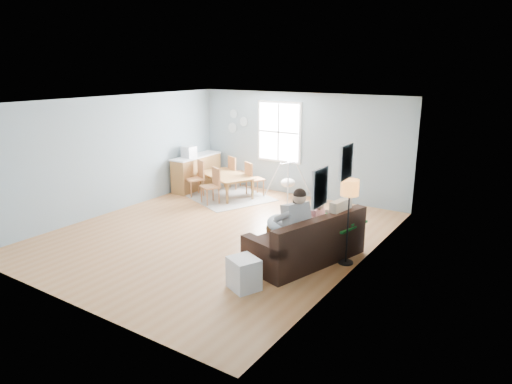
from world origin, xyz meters
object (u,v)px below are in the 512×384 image
Objects in this scene: storage_cube at (243,273)px; dining_table at (225,185)px; father at (290,222)px; monitor at (189,152)px; sofa at (308,244)px; counter at (197,172)px; chair_ne at (252,177)px; toddler at (314,217)px; baby_swing at (288,182)px; chair_nw at (235,170)px; chair_sw at (197,176)px; floor_lamp at (349,195)px; chair_se at (213,184)px.

storage_cube is 0.35× the size of dining_table.
father is 5.38m from monitor.
sofa is 1.39× the size of counter.
storage_cube is 5.26m from chair_ne.
chair_ne is (-3.15, 2.74, -0.24)m from toddler.
father reaches higher than dining_table.
baby_swing is at bearing 124.45° from sofa.
monitor is at bearing -135.81° from chair_nw.
father is 0.87× the size of dining_table.
monitor is at bearing 155.89° from chair_sw.
sofa is 1.56× the size of floor_lamp.
monitor reaches higher than chair_nw.
chair_se is 2.60× the size of monitor.
floor_lamp reaches higher than baby_swing.
father is at bearing -43.63° from chair_nw.
chair_sw is 2.41m from baby_swing.
floor_lamp is (0.83, 0.54, 0.49)m from father.
sofa is at bearing -43.13° from chair_ne.
storage_cube is 0.62× the size of chair_nw.
floor_lamp is at bearing -35.41° from chair_ne.
storage_cube is 5.99m from chair_nw.
dining_table is at bearing -148.99° from chair_ne.
toddler is at bearing -53.85° from baby_swing.
chair_se is (0.17, -0.72, 0.22)m from dining_table.
counter is 1.50× the size of baby_swing.
sofa is 6.86× the size of monitor.
storage_cube is at bearing -40.78° from monitor.
baby_swing is at bearing 126.15° from toddler.
dining_table is at bearing -76.85° from chair_nw.
counter is 2.67m from baby_swing.
sofa is 5.61m from counter.
floor_lamp is 4.69m from chair_ne.
father reaches higher than chair_se.
storage_cube is at bearing -25.77° from dining_table.
toddler is 0.97× the size of chair_sw.
chair_se reaches higher than sofa.
toddler is 1.80m from storage_cube.
chair_ne is at bearing 7.46° from counter.
toddler is 2.65× the size of monitor.
storage_cube is 0.34× the size of counter.
chair_nw is 1.09m from counter.
counter is (-4.67, 3.00, -0.28)m from father.
toddler is at bearing -27.28° from counter.
toddler reaches higher than chair_se.
toddler reaches higher than baby_swing.
sofa is 2.64× the size of chair_se.
dining_table reaches higher than storage_cube.
chair_se is 0.98× the size of chair_ne.
storage_cube is at bearing -103.86° from sofa.
counter is at bearing -148.83° from chair_nw.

